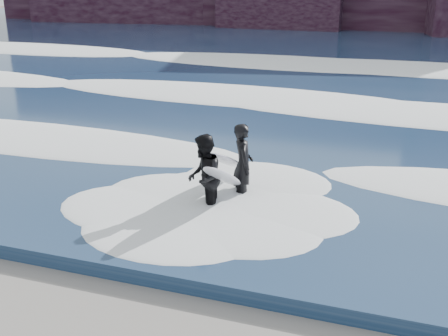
{
  "coord_description": "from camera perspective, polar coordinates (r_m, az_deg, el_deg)",
  "views": [
    {
      "loc": [
        2.92,
        -4.32,
        5.1
      ],
      "look_at": [
        -0.75,
        6.41,
        1.0
      ],
      "focal_mm": 45.0,
      "sensor_mm": 36.0,
      "label": 1
    }
  ],
  "objects": [
    {
      "name": "surfer_right",
      "position": [
        11.73,
        -1.85,
        -0.96
      ],
      "size": [
        1.19,
        1.92,
        1.85
      ],
      "color": "black",
      "rests_on": "ground"
    },
    {
      "name": "surfer_left",
      "position": [
        12.46,
        1.68,
        0.4
      ],
      "size": [
        1.02,
        1.81,
        1.88
      ],
      "color": "black",
      "rests_on": "ground"
    },
    {
      "name": "sea",
      "position": [
        33.81,
        13.99,
        10.89
      ],
      "size": [
        90.0,
        52.0,
        0.3
      ],
      "primitive_type": "cube",
      "color": "navy",
      "rests_on": "ground"
    },
    {
      "name": "foam_near",
      "position": [
        14.43,
        6.17,
        0.74
      ],
      "size": [
        60.0,
        3.2,
        0.2
      ],
      "primitive_type": "ellipsoid",
      "color": "white",
      "rests_on": "sea"
    },
    {
      "name": "foam_mid",
      "position": [
        21.06,
        10.52,
        6.71
      ],
      "size": [
        60.0,
        4.0,
        0.24
      ],
      "primitive_type": "ellipsoid",
      "color": "white",
      "rests_on": "sea"
    },
    {
      "name": "foam_far",
      "position": [
        29.83,
        13.26,
        10.4
      ],
      "size": [
        60.0,
        4.8,
        0.3
      ],
      "primitive_type": "ellipsoid",
      "color": "white",
      "rests_on": "sea"
    }
  ]
}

